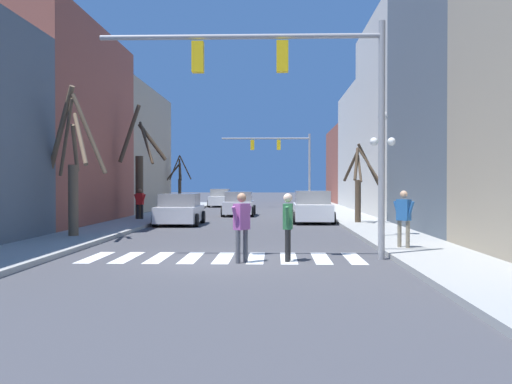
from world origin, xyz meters
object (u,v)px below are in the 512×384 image
Objects in this scene: traffic_signal_far at (283,154)px; street_tree_left_near at (73,166)px; car_parked_right_far at (312,208)px; street_tree_right_far at (179,182)px; traffic_signal_near at (298,85)px; car_parked_right_near at (239,204)px; pedestrian_crossing_street at (288,221)px; car_driving_toward_lane at (180,210)px; pedestrian_waiting_at_curb at (140,201)px; street_tree_right_near at (359,183)px; street_tree_right_mid at (140,170)px; pedestrian_near_right_corner at (404,214)px; car_parked_left_near at (221,198)px; pedestrian_on_right_sidewalk at (242,221)px; street_lamp_right_corner at (383,148)px.

street_tree_left_near is at bearing -105.59° from traffic_signal_far.
car_parked_right_far is 1.05× the size of street_tree_right_far.
traffic_signal_near is 1.88× the size of street_tree_right_far.
car_parked_right_near is 2.32× the size of pedestrian_crossing_street.
traffic_signal_near is 10.01m from street_tree_left_near.
pedestrian_waiting_at_curb is (-2.55, 2.41, 0.39)m from car_driving_toward_lane.
traffic_signal_far is 1.93× the size of street_tree_right_near.
street_tree_right_mid is at bearing 116.71° from traffic_signal_near.
pedestrian_near_right_corner is (8.62, -11.60, 0.43)m from car_driving_toward_lane.
traffic_signal_far is 9.54m from street_tree_right_far.
traffic_signal_far is at bearing 3.70° from car_parked_right_far.
car_parked_left_near is 2.78× the size of pedestrian_near_right_corner.
pedestrian_on_right_sidewalk is at bearing -106.13° from pedestrian_near_right_corner.
pedestrian_crossing_street reaches higher than car_driving_toward_lane.
pedestrian_on_right_sidewalk is 1.11× the size of pedestrian_waiting_at_curb.
street_tree_right_far is (-7.96, 31.13, 1.11)m from pedestrian_crossing_street.
street_tree_right_far is 20.97m from street_tree_right_near.
car_parked_right_far is 18.29m from street_tree_right_far.
pedestrian_waiting_at_curb is at bearing 56.36° from pedestrian_on_right_sidewalk.
traffic_signal_near reaches higher than pedestrian_crossing_street.
street_tree_right_mid is at bearing 138.39° from street_lamp_right_corner.
street_tree_left_near is at bearing 135.66° from car_parked_right_far.
traffic_signal_far is 1.36× the size of street_tree_left_near.
pedestrian_on_right_sidewalk is (-4.72, -2.45, -0.08)m from pedestrian_near_right_corner.
traffic_signal_far is 1.60× the size of car_parked_left_near.
traffic_signal_near is 1.78× the size of car_parked_right_far.
traffic_signal_near reaches higher than traffic_signal_far.
car_parked_right_far is at bearing -74.49° from car_driving_toward_lane.
street_tree_right_far is 25.17m from street_tree_left_near.
street_tree_left_near is (-2.71, -7.77, 1.98)m from car_driving_toward_lane.
pedestrian_waiting_at_curb is at bearing 174.93° from pedestrian_near_right_corner.
pedestrian_waiting_at_curb is at bearing 31.25° from pedestrian_crossing_street.
traffic_signal_near is 17.84m from street_tree_right_mid.
traffic_signal_near is 4.73× the size of pedestrian_waiting_at_curb.
pedestrian_waiting_at_curb is 0.26× the size of street_tree_right_mid.
street_tree_right_mid reaches higher than pedestrian_on_right_sidewalk.
street_lamp_right_corner is at bearing -25.08° from pedestrian_waiting_at_curb.
pedestrian_near_right_corner is 5.32m from pedestrian_on_right_sidewalk.
street_tree_right_far is 14.86m from street_tree_right_mid.
car_parked_right_near is 10.75m from street_tree_right_near.
street_tree_left_near is at bearing -178.58° from street_lamp_right_corner.
street_tree_right_far reaches higher than pedestrian_crossing_street.
car_parked_left_near is at bearing 83.22° from street_tree_right_mid.
car_parked_right_near is (-3.01, -12.92, -3.90)m from traffic_signal_far.
street_tree_right_far is (-11.47, 29.00, 1.02)m from pedestrian_near_right_corner.
car_parked_right_far is at bearing -58.41° from street_tree_right_far.
pedestrian_waiting_at_curb is at bearing 116.82° from traffic_signal_near.
street_tree_right_near is (3.47, -21.39, -2.54)m from traffic_signal_far.
pedestrian_near_right_corner is 31.20m from street_tree_right_far.
car_driving_toward_lane is 0.96× the size of car_parked_right_far.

